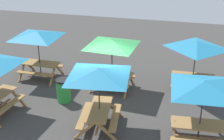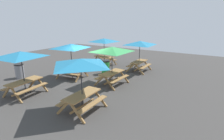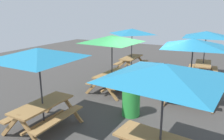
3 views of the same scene
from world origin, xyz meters
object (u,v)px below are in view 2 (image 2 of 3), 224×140
at_px(picnic_table_2, 112,52).
at_px(trash_bin_gray, 19,71).
at_px(picnic_table_0, 140,45).
at_px(picnic_table_4, 81,66).
at_px(picnic_table_3, 71,49).
at_px(picnic_table_5, 104,42).
at_px(picnic_table_1, 21,58).
at_px(trash_bin_green, 106,67).

height_order(picnic_table_2, trash_bin_gray, picnic_table_2).
bearing_deg(picnic_table_0, picnic_table_2, -3.66).
relative_size(picnic_table_0, picnic_table_4, 1.21).
distance_m(picnic_table_2, picnic_table_3, 2.99).
distance_m(picnic_table_0, picnic_table_2, 3.56).
height_order(picnic_table_5, trash_bin_gray, picnic_table_5).
bearing_deg(picnic_table_2, picnic_table_0, 179.90).
distance_m(picnic_table_5, trash_bin_gray, 6.78).
bearing_deg(picnic_table_0, trash_bin_gray, -46.58).
relative_size(picnic_table_2, picnic_table_5, 1.00).
relative_size(picnic_table_3, trash_bin_gray, 2.87).
bearing_deg(trash_bin_gray, picnic_table_4, 79.55).
relative_size(picnic_table_1, trash_bin_green, 2.88).
xyz_separation_m(picnic_table_1, picnic_table_2, (-3.68, 3.07, 0.00)).
distance_m(picnic_table_0, picnic_table_1, 7.96).
height_order(picnic_table_2, picnic_table_5, same).
distance_m(picnic_table_1, trash_bin_green, 5.73).
relative_size(picnic_table_0, picnic_table_5, 1.01).
bearing_deg(trash_bin_gray, picnic_table_0, 132.84).
height_order(picnic_table_3, trash_bin_green, picnic_table_3).
height_order(picnic_table_2, trash_bin_green, picnic_table_2).
bearing_deg(picnic_table_0, picnic_table_5, -92.67).
bearing_deg(picnic_table_2, trash_bin_green, -132.52).
xyz_separation_m(picnic_table_0, trash_bin_gray, (5.76, -6.21, -1.49)).
distance_m(picnic_table_5, trash_bin_green, 2.99).
bearing_deg(picnic_table_0, trash_bin_green, -42.87).
relative_size(picnic_table_5, trash_bin_gray, 2.87).
bearing_deg(picnic_table_5, picnic_table_0, 3.03).
bearing_deg(picnic_table_5, picnic_table_2, -44.40).
xyz_separation_m(picnic_table_1, picnic_table_5, (-7.42, 0.01, 0.00)).
bearing_deg(picnic_table_3, trash_bin_green, 46.76).
bearing_deg(trash_bin_gray, picnic_table_3, 122.70).
relative_size(picnic_table_4, trash_bin_gray, 2.38).
relative_size(picnic_table_2, trash_bin_green, 2.88).
distance_m(picnic_table_1, picnic_table_5, 7.42).
xyz_separation_m(picnic_table_2, trash_bin_green, (-1.64, -1.55, -1.49)).
height_order(picnic_table_1, picnic_table_4, same).
xyz_separation_m(picnic_table_2, picnic_table_4, (3.42, 0.60, 0.00)).
height_order(picnic_table_0, trash_bin_gray, picnic_table_0).
xyz_separation_m(picnic_table_3, picnic_table_4, (3.11, 3.58, 0.00)).
bearing_deg(trash_bin_green, picnic_table_3, -36.40).
bearing_deg(trash_bin_green, picnic_table_0, 136.56).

